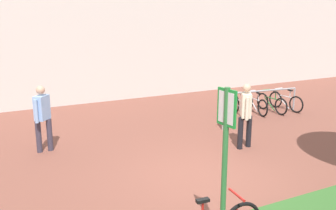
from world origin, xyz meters
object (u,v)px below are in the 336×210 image
parking_sign_post (225,148)px  bike_rack_cluster (264,103)px  bollard_steel (225,116)px  person_casual_tan (246,112)px  person_shirt_white (42,114)px

parking_sign_post → bike_rack_cluster: 8.52m
bike_rack_cluster → bollard_steel: bearing=-156.3°
parking_sign_post → person_casual_tan: (3.07, 3.42, -0.65)m
parking_sign_post → person_shirt_white: parking_sign_post is taller
bollard_steel → bike_rack_cluster: bearing=23.7°
bollard_steel → person_casual_tan: (-0.44, -1.52, 0.53)m
parking_sign_post → bollard_steel: (3.51, 4.93, -1.18)m
person_shirt_white → person_casual_tan: bearing=-23.8°
person_casual_tan → person_shirt_white: bearing=156.2°
bollard_steel → person_casual_tan: bearing=-106.0°
bollard_steel → person_casual_tan: size_ratio=0.52×
person_casual_tan → bike_rack_cluster: bearing=42.1°
bike_rack_cluster → parking_sign_post: bearing=-134.7°
bike_rack_cluster → bollard_steel: size_ratio=2.94×
person_casual_tan → parking_sign_post: bearing=-132.0°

